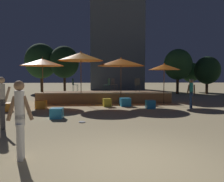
# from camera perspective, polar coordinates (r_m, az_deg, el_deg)

# --- Properties ---
(ground_plane) EXTENTS (120.00, 120.00, 0.00)m
(ground_plane) POSITION_cam_1_polar(r_m,az_deg,el_deg) (4.74, 5.88, -18.06)
(ground_plane) COLOR #D1B784
(wooden_deck) EXTENTS (8.87, 2.96, 0.74)m
(wooden_deck) POSITION_cam_1_polar(r_m,az_deg,el_deg) (15.59, -2.10, -1.52)
(wooden_deck) COLOR olive
(wooden_deck) RESTS_ON ground
(patio_umbrella_0) EXTENTS (3.00, 3.00, 3.00)m
(patio_umbrella_0) POSITION_cam_1_polar(r_m,az_deg,el_deg) (14.02, 2.36, 7.51)
(patio_umbrella_0) COLOR brown
(patio_umbrella_0) RESTS_ON ground
(patio_umbrella_1) EXTENTS (2.85, 2.85, 3.39)m
(patio_umbrella_1) POSITION_cam_1_polar(r_m,az_deg,el_deg) (14.20, -8.16, 8.89)
(patio_umbrella_1) COLOR brown
(patio_umbrella_1) RESTS_ON ground
(patio_umbrella_2) EXTENTS (2.73, 2.73, 3.00)m
(patio_umbrella_2) POSITION_cam_1_polar(r_m,az_deg,el_deg) (14.83, -17.71, 7.15)
(patio_umbrella_2) COLOR brown
(patio_umbrella_2) RESTS_ON ground
(patio_umbrella_3) EXTENTS (2.01, 2.01, 2.66)m
(patio_umbrella_3) POSITION_cam_1_polar(r_m,az_deg,el_deg) (14.50, 13.48, 6.12)
(patio_umbrella_3) COLOR brown
(patio_umbrella_3) RESTS_ON ground
(cube_seat_0) EXTENTS (0.65, 0.65, 0.49)m
(cube_seat_0) POSITION_cam_1_polar(r_m,az_deg,el_deg) (13.19, 3.48, -2.88)
(cube_seat_0) COLOR #2D9EDB
(cube_seat_0) RESTS_ON ground
(cube_seat_1) EXTENTS (0.55, 0.55, 0.46)m
(cube_seat_1) POSITION_cam_1_polar(r_m,az_deg,el_deg) (12.66, -18.01, -3.39)
(cube_seat_1) COLOR orange
(cube_seat_1) RESTS_ON ground
(cube_seat_2) EXTENTS (0.51, 0.51, 0.47)m
(cube_seat_2) POSITION_cam_1_polar(r_m,az_deg,el_deg) (12.95, -1.32, -3.03)
(cube_seat_2) COLOR yellow
(cube_seat_2) RESTS_ON ground
(cube_seat_3) EXTENTS (0.50, 0.50, 0.46)m
(cube_seat_3) POSITION_cam_1_polar(r_m,az_deg,el_deg) (12.35, 9.98, -3.44)
(cube_seat_3) COLOR #2D9EDB
(cube_seat_3) RESTS_ON ground
(cube_seat_4) EXTENTS (0.56, 0.56, 0.43)m
(cube_seat_4) POSITION_cam_1_polar(r_m,az_deg,el_deg) (12.34, -25.97, -3.83)
(cube_seat_4) COLOR orange
(cube_seat_4) RESTS_ON ground
(cube_seat_5) EXTENTS (0.51, 0.51, 0.43)m
(cube_seat_5) POSITION_cam_1_polar(r_m,az_deg,el_deg) (9.60, -14.25, -5.63)
(cube_seat_5) COLOR #2D9EDB
(cube_seat_5) RESTS_ON ground
(person_0) EXTENTS (0.48, 0.36, 1.75)m
(person_0) POSITION_cam_1_polar(r_m,az_deg,el_deg) (8.19, -26.81, -2.27)
(person_0) COLOR #3F3F47
(person_0) RESTS_ON ground
(person_1) EXTENTS (0.41, 0.31, 1.63)m
(person_1) POSITION_cam_1_polar(r_m,az_deg,el_deg) (12.91, 19.99, -0.31)
(person_1) COLOR #2D4C7F
(person_1) RESTS_ON ground
(person_2) EXTENTS (0.56, 0.29, 1.68)m
(person_2) POSITION_cam_1_polar(r_m,az_deg,el_deg) (5.01, -22.91, -6.39)
(person_2) COLOR white
(person_2) RESTS_ON ground
(bistro_chair_0) EXTENTS (0.46, 0.46, 0.90)m
(bistro_chair_0) POSITION_cam_1_polar(r_m,az_deg,el_deg) (15.04, -1.12, 1.94)
(bistro_chair_0) COLOR #1E4C47
(bistro_chair_0) RESTS_ON wooden_deck
(bistro_chair_1) EXTENTS (0.46, 0.46, 0.90)m
(bistro_chair_1) POSITION_cam_1_polar(r_m,az_deg,el_deg) (14.84, 6.73, 1.89)
(bistro_chair_1) COLOR #2D3338
(bistro_chair_1) RESTS_ON wooden_deck
(bistro_chair_2) EXTENTS (0.48, 0.48, 0.90)m
(bistro_chair_2) POSITION_cam_1_polar(r_m,az_deg,el_deg) (16.08, 0.39, 2.05)
(bistro_chair_2) COLOR #47474C
(bistro_chair_2) RESTS_ON wooden_deck
(bistro_chair_3) EXTENTS (0.41, 0.40, 0.90)m
(bistro_chair_3) POSITION_cam_1_polar(r_m,az_deg,el_deg) (15.63, -9.87, 1.95)
(bistro_chair_3) COLOR #1E4C47
(bistro_chair_3) RESTS_ON wooden_deck
(frisbee_disc) EXTENTS (0.26, 0.26, 0.03)m
(frisbee_disc) POSITION_cam_1_polar(r_m,az_deg,el_deg) (8.58, -7.88, -8.01)
(frisbee_disc) COLOR white
(frisbee_disc) RESTS_ON ground
(background_tree_0) EXTENTS (2.88, 2.88, 4.62)m
(background_tree_0) POSITION_cam_1_polar(r_m,az_deg,el_deg) (23.65, 16.84, 6.64)
(background_tree_0) COLOR #3D2B1C
(background_tree_0) RESTS_ON ground
(background_tree_1) EXTENTS (2.56, 2.56, 3.84)m
(background_tree_1) POSITION_cam_1_polar(r_m,az_deg,el_deg) (24.38, 23.62, 4.97)
(background_tree_1) COLOR #3D2B1C
(background_tree_1) RESTS_ON ground
(background_tree_2) EXTENTS (3.28, 3.28, 5.23)m
(background_tree_2) POSITION_cam_1_polar(r_m,az_deg,el_deg) (25.45, -12.34, 7.38)
(background_tree_2) COLOR #3D2B1C
(background_tree_2) RESTS_ON ground
(background_tree_3) EXTENTS (3.68, 3.68, 5.62)m
(background_tree_3) POSITION_cam_1_polar(r_m,az_deg,el_deg) (26.92, -18.02, 7.44)
(background_tree_3) COLOR #3D2B1C
(background_tree_3) RESTS_ON ground
(background_tree_4) EXTENTS (2.12, 2.12, 3.47)m
(background_tree_4) POSITION_cam_1_polar(r_m,az_deg,el_deg) (27.48, 19.87, 4.61)
(background_tree_4) COLOR #3D2B1C
(background_tree_4) RESTS_ON ground
(distant_building) EXTENTS (7.14, 3.53, 11.71)m
(distant_building) POSITION_cam_1_polar(r_m,az_deg,el_deg) (30.52, 1.26, 11.44)
(distant_building) COLOR #4C5666
(distant_building) RESTS_ON ground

